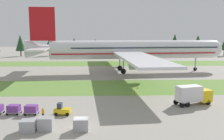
{
  "coord_description": "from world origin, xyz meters",
  "views": [
    {
      "loc": [
        3.54,
        -33.39,
        13.25
      ],
      "look_at": [
        5.49,
        27.92,
        4.0
      ],
      "focal_mm": 40.13,
      "sensor_mm": 36.0,
      "label": 1
    }
  ],
  "objects_px": {
    "baggage_tug": "(62,110)",
    "airliner": "(128,50)",
    "catering_truck": "(193,94)",
    "taxiway_marker_0": "(135,92)",
    "uld_container_1": "(46,124)",
    "uld_container_0": "(28,126)",
    "cargo_dolly_second": "(14,109)",
    "ground_crew_marshaller": "(43,113)",
    "taxiway_marker_2": "(138,88)",
    "cargo_dolly_lead": "(31,109)",
    "taxiway_marker_1": "(186,91)",
    "uld_container_2": "(81,124)"
  },
  "relations": [
    {
      "from": "uld_container_1",
      "to": "cargo_dolly_second",
      "type": "bearing_deg",
      "value": 134.75
    },
    {
      "from": "catering_truck",
      "to": "uld_container_1",
      "type": "distance_m",
      "value": 26.91
    },
    {
      "from": "cargo_dolly_lead",
      "to": "uld_container_1",
      "type": "relative_size",
      "value": 1.15
    },
    {
      "from": "taxiway_marker_1",
      "to": "uld_container_1",
      "type": "bearing_deg",
      "value": -141.49
    },
    {
      "from": "uld_container_0",
      "to": "taxiway_marker_2",
      "type": "bearing_deg",
      "value": 54.48
    },
    {
      "from": "ground_crew_marshaller",
      "to": "taxiway_marker_1",
      "type": "bearing_deg",
      "value": -113.03
    },
    {
      "from": "ground_crew_marshaller",
      "to": "uld_container_2",
      "type": "height_order",
      "value": "ground_crew_marshaller"
    },
    {
      "from": "airliner",
      "to": "cargo_dolly_lead",
      "type": "xyz_separation_m",
      "value": [
        -19.81,
        -43.58,
        -6.64
      ]
    },
    {
      "from": "uld_container_1",
      "to": "taxiway_marker_2",
      "type": "relative_size",
      "value": 4.41
    },
    {
      "from": "uld_container_1",
      "to": "taxiway_marker_1",
      "type": "distance_m",
      "value": 33.63
    },
    {
      "from": "airliner",
      "to": "uld_container_1",
      "type": "xyz_separation_m",
      "value": [
        -15.95,
        -50.18,
        -6.67
      ]
    },
    {
      "from": "uld_container_2",
      "to": "uld_container_0",
      "type": "bearing_deg",
      "value": -179.06
    },
    {
      "from": "catering_truck",
      "to": "uld_container_1",
      "type": "bearing_deg",
      "value": -81.38
    },
    {
      "from": "airliner",
      "to": "ground_crew_marshaller",
      "type": "xyz_separation_m",
      "value": [
        -17.44,
        -45.62,
        -6.61
      ]
    },
    {
      "from": "ground_crew_marshaller",
      "to": "uld_container_2",
      "type": "relative_size",
      "value": 0.87
    },
    {
      "from": "baggage_tug",
      "to": "cargo_dolly_second",
      "type": "xyz_separation_m",
      "value": [
        -7.9,
        0.59,
        0.1
      ]
    },
    {
      "from": "baggage_tug",
      "to": "ground_crew_marshaller",
      "type": "height_order",
      "value": "baggage_tug"
    },
    {
      "from": "uld_container_0",
      "to": "taxiway_marker_1",
      "type": "height_order",
      "value": "uld_container_0"
    },
    {
      "from": "catering_truck",
      "to": "cargo_dolly_second",
      "type": "bearing_deg",
      "value": -98.06
    },
    {
      "from": "ground_crew_marshaller",
      "to": "taxiway_marker_2",
      "type": "xyz_separation_m",
      "value": [
        17.43,
        20.38,
        -0.72
      ]
    },
    {
      "from": "airliner",
      "to": "cargo_dolly_second",
      "type": "xyz_separation_m",
      "value": [
        -22.7,
        -43.36,
        -6.64
      ]
    },
    {
      "from": "catering_truck",
      "to": "taxiway_marker_0",
      "type": "xyz_separation_m",
      "value": [
        -9.62,
        9.26,
        -1.63
      ]
    },
    {
      "from": "uld_container_1",
      "to": "taxiway_marker_0",
      "type": "bearing_deg",
      "value": 54.4
    },
    {
      "from": "ground_crew_marshaller",
      "to": "uld_container_0",
      "type": "bearing_deg",
      "value": 118.02
    },
    {
      "from": "uld_container_0",
      "to": "uld_container_1",
      "type": "xyz_separation_m",
      "value": [
        2.25,
        0.53,
        0.08
      ]
    },
    {
      "from": "ground_crew_marshaller",
      "to": "uld_container_1",
      "type": "distance_m",
      "value": 4.8
    },
    {
      "from": "cargo_dolly_second",
      "to": "uld_container_2",
      "type": "height_order",
      "value": "uld_container_2"
    },
    {
      "from": "baggage_tug",
      "to": "ground_crew_marshaller",
      "type": "bearing_deg",
      "value": -53.47
    },
    {
      "from": "airliner",
      "to": "uld_container_1",
      "type": "relative_size",
      "value": 40.47
    },
    {
      "from": "cargo_dolly_lead",
      "to": "ground_crew_marshaller",
      "type": "relative_size",
      "value": 1.33
    },
    {
      "from": "airliner",
      "to": "taxiway_marker_1",
      "type": "bearing_deg",
      "value": 14.47
    },
    {
      "from": "uld_container_2",
      "to": "cargo_dolly_second",
      "type": "bearing_deg",
      "value": 148.05
    },
    {
      "from": "ground_crew_marshaller",
      "to": "cargo_dolly_lead",
      "type": "bearing_deg",
      "value": -4.21
    },
    {
      "from": "uld_container_1",
      "to": "uld_container_0",
      "type": "bearing_deg",
      "value": -166.78
    },
    {
      "from": "uld_container_2",
      "to": "taxiway_marker_0",
      "type": "relative_size",
      "value": 3.07
    },
    {
      "from": "airliner",
      "to": "ground_crew_marshaller",
      "type": "height_order",
      "value": "airliner"
    },
    {
      "from": "airliner",
      "to": "catering_truck",
      "type": "distance_m",
      "value": 40.12
    },
    {
      "from": "baggage_tug",
      "to": "catering_truck",
      "type": "relative_size",
      "value": 0.37
    },
    {
      "from": "taxiway_marker_1",
      "to": "cargo_dolly_second",
      "type": "bearing_deg",
      "value": -156.88
    },
    {
      "from": "catering_truck",
      "to": "airliner",
      "type": "bearing_deg",
      "value": 175.91
    },
    {
      "from": "baggage_tug",
      "to": "airliner",
      "type": "bearing_deg",
      "value": 165.67
    },
    {
      "from": "baggage_tug",
      "to": "uld_container_0",
      "type": "xyz_separation_m",
      "value": [
        -3.39,
        -6.75,
        -0.01
      ]
    },
    {
      "from": "catering_truck",
      "to": "taxiway_marker_2",
      "type": "bearing_deg",
      "value": -164.48
    },
    {
      "from": "catering_truck",
      "to": "taxiway_marker_1",
      "type": "bearing_deg",
      "value": 152.25
    },
    {
      "from": "uld_container_1",
      "to": "taxiway_marker_1",
      "type": "xyz_separation_m",
      "value": [
        26.31,
        20.94,
        -0.57
      ]
    },
    {
      "from": "cargo_dolly_second",
      "to": "uld_container_1",
      "type": "xyz_separation_m",
      "value": [
        6.76,
        -6.82,
        -0.03
      ]
    },
    {
      "from": "baggage_tug",
      "to": "uld_container_1",
      "type": "bearing_deg",
      "value": -6.15
    },
    {
      "from": "taxiway_marker_1",
      "to": "uld_container_2",
      "type": "bearing_deg",
      "value": -135.17
    },
    {
      "from": "cargo_dolly_second",
      "to": "taxiway_marker_2",
      "type": "relative_size",
      "value": 5.08
    },
    {
      "from": "catering_truck",
      "to": "taxiway_marker_2",
      "type": "distance_m",
      "value": 16.09
    }
  ]
}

